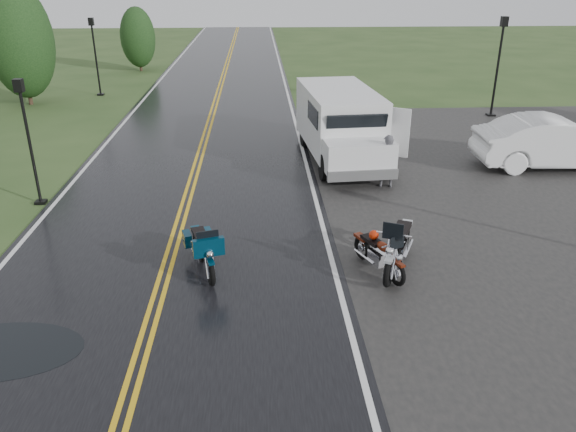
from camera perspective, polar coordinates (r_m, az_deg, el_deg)
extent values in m
plane|color=#2D471E|center=(11.93, -13.16, -8.58)|extent=(120.00, 120.00, 0.00)
cube|color=black|center=(21.00, -8.90, 6.17)|extent=(8.00, 100.00, 0.04)
cube|color=black|center=(18.45, 25.80, 1.50)|extent=(14.00, 24.00, 0.03)
imported|color=#4E4E53|center=(17.61, 9.99, 5.43)|extent=(0.64, 0.45, 1.66)
imported|color=white|center=(21.18, 25.45, 6.69)|extent=(5.32, 2.02, 1.73)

